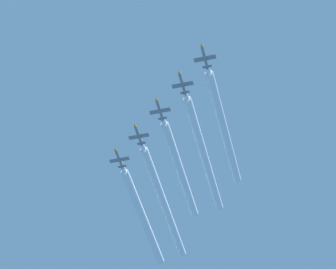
{
  "coord_description": "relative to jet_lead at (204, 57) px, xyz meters",
  "views": [
    {
      "loc": [
        -50.6,
        192.31,
        2.34
      ],
      "look_at": [
        -0.04,
        -13.5,
        231.17
      ],
      "focal_mm": 82.26,
      "sensor_mm": 36.0,
      "label": 1
    }
  ],
  "objects": [
    {
      "name": "smoke_trail_third_echelon",
      "position": [
        22.2,
        -53.7,
        -2.85
      ],
      "size": [
        3.44,
        58.26,
        3.44
      ],
      "color": "white"
    },
    {
      "name": "jet_lead",
      "position": [
        0.0,
        0.0,
        0.0
      ],
      "size": [
        8.4,
        12.23,
        2.94
      ],
      "color": "slate"
    },
    {
      "name": "jet_second_echelon",
      "position": [
        10.87,
        -9.73,
        -0.81
      ],
      "size": [
        8.4,
        12.23,
        2.94
      ],
      "color": "slate"
    },
    {
      "name": "jet_fourth_echelon",
      "position": [
        33.67,
        -29.33,
        -3.79
      ],
      "size": [
        8.4,
        12.23,
        2.94
      ],
      "color": "slate"
    },
    {
      "name": "smoke_trail_second_echelon",
      "position": [
        10.87,
        -49.46,
        -0.84
      ],
      "size": [
        3.44,
        68.31,
        3.44
      ],
      "color": "white"
    },
    {
      "name": "jet_fifth_echelon",
      "position": [
        44.51,
        -38.78,
        -5.36
      ],
      "size": [
        8.4,
        12.23,
        2.94
      ],
      "color": "slate"
    },
    {
      "name": "smoke_trail_fourth_echelon",
      "position": [
        33.67,
        -71.47,
        -3.82
      ],
      "size": [
        3.44,
        73.14,
        3.44
      ],
      "color": "white"
    },
    {
      "name": "jet_third_echelon",
      "position": [
        22.2,
        -18.99,
        -2.82
      ],
      "size": [
        8.4,
        12.23,
        2.94
      ],
      "color": "slate"
    },
    {
      "name": "smoke_trail_lead",
      "position": [
        0.0,
        -37.12,
        -0.03
      ],
      "size": [
        3.44,
        63.1,
        3.44
      ],
      "color": "white"
    },
    {
      "name": "smoke_trail_fifth_echelon",
      "position": [
        44.51,
        -76.78,
        -5.39
      ],
      "size": [
        3.44,
        64.84,
        3.44
      ],
      "color": "white"
    }
  ]
}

